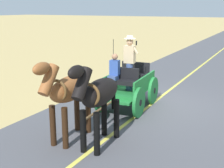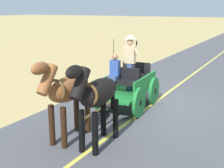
{
  "view_description": "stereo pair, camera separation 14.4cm",
  "coord_description": "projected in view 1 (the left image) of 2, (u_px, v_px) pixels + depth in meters",
  "views": [
    {
      "loc": [
        -3.57,
        9.79,
        3.36
      ],
      "look_at": [
        0.6,
        1.97,
        1.1
      ],
      "focal_mm": 48.31,
      "sensor_mm": 36.0,
      "label": 1
    },
    {
      "loc": [
        -3.69,
        9.72,
        3.36
      ],
      "look_at": [
        0.6,
        1.97,
        1.1
      ],
      "focal_mm": 48.31,
      "sensor_mm": 36.0,
      "label": 2
    }
  ],
  "objects": [
    {
      "name": "horse_drawn_carriage",
      "position": [
        128.0,
        85.0,
        10.16
      ],
      "size": [
        1.56,
        4.52,
        2.5
      ],
      "color": "#1E7233",
      "rests_on": "ground"
    },
    {
      "name": "horse_off_side",
      "position": [
        68.0,
        91.0,
        7.53
      ],
      "size": [
        0.6,
        2.13,
        2.21
      ],
      "color": "brown",
      "rests_on": "ground"
    },
    {
      "name": "road_surface",
      "position": [
        152.0,
        103.0,
        10.82
      ],
      "size": [
        5.95,
        160.0,
        0.01
      ],
      "primitive_type": "cube",
      "color": "#4C4C51",
      "rests_on": "ground"
    },
    {
      "name": "ground_plane",
      "position": [
        152.0,
        104.0,
        10.83
      ],
      "size": [
        200.0,
        200.0,
        0.0
      ],
      "primitive_type": "plane",
      "color": "tan"
    },
    {
      "name": "horse_near_side",
      "position": [
        98.0,
        95.0,
        7.19
      ],
      "size": [
        0.63,
        2.13,
        2.21
      ],
      "color": "black",
      "rests_on": "ground"
    },
    {
      "name": "road_centre_stripe",
      "position": [
        152.0,
        103.0,
        10.82
      ],
      "size": [
        0.12,
        160.0,
        0.0
      ],
      "primitive_type": "cube",
      "color": "#DBCC4C",
      "rests_on": "road_surface"
    }
  ]
}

